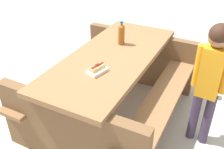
{
  "coord_description": "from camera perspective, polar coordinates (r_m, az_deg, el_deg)",
  "views": [
    {
      "loc": [
        2.04,
        0.97,
        1.92
      ],
      "look_at": [
        0.0,
        0.0,
        0.52
      ],
      "focal_mm": 41.34,
      "sensor_mm": 36.0,
      "label": 1
    }
  ],
  "objects": [
    {
      "name": "picnic_table",
      "position": [
        2.7,
        0.0,
        -1.45
      ],
      "size": [
        1.84,
        1.45,
        0.75
      ],
      "color": "brown",
      "rests_on": "ground"
    },
    {
      "name": "child_in_coat",
      "position": [
        2.36,
        21.12,
        0.47
      ],
      "size": [
        0.2,
        0.3,
        1.22
      ],
      "color": "#3F334C",
      "rests_on": "ground"
    },
    {
      "name": "ground_plane",
      "position": [
        2.97,
        0.0,
        -8.66
      ],
      "size": [
        30.0,
        30.0,
        0.0
      ],
      "primitive_type": "plane",
      "color": "#B7B2A8",
      "rests_on": "ground"
    },
    {
      "name": "soda_bottle",
      "position": [
        2.73,
        2.09,
        9.01
      ],
      "size": [
        0.07,
        0.07,
        0.26
      ],
      "color": "brown",
      "rests_on": "picnic_table"
    },
    {
      "name": "hotdog_tray",
      "position": [
        2.25,
        -3.29,
        1.15
      ],
      "size": [
        0.2,
        0.16,
        0.08
      ],
      "color": "white",
      "rests_on": "picnic_table"
    }
  ]
}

